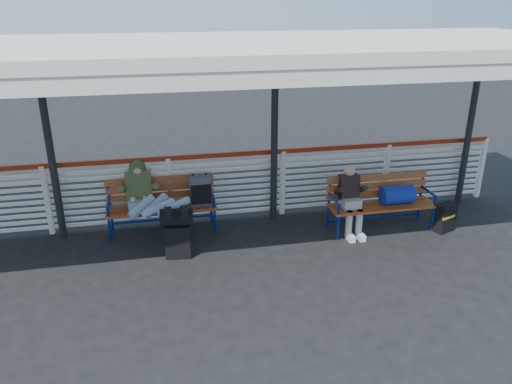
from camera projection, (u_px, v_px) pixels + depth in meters
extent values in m
plane|color=black|center=(179.00, 279.00, 7.08)|extent=(60.00, 60.00, 0.00)
cube|color=silver|center=(170.00, 191.00, 8.58)|extent=(12.00, 0.04, 1.04)
cube|color=maroon|center=(168.00, 158.00, 8.36)|extent=(12.00, 0.06, 0.08)
cube|color=silver|center=(481.00, 168.00, 9.72)|extent=(0.08, 0.08, 1.20)
cube|color=silver|center=(162.00, 48.00, 6.75)|extent=(12.60, 3.60, 0.16)
cube|color=silver|center=(168.00, 78.00, 5.21)|extent=(12.60, 0.06, 0.30)
cylinder|color=black|center=(50.00, 150.00, 7.77)|extent=(0.12, 0.12, 3.00)
cylinder|color=black|center=(274.00, 137.00, 8.45)|extent=(0.12, 0.12, 3.00)
cylinder|color=black|center=(470.00, 126.00, 9.15)|extent=(0.12, 0.12, 3.00)
cube|color=black|center=(178.00, 241.00, 7.59)|extent=(0.41, 0.27, 0.53)
cylinder|color=black|center=(177.00, 217.00, 7.45)|extent=(0.51, 0.32, 0.27)
cube|color=#A84720|center=(162.00, 208.00, 8.29)|extent=(1.80, 0.50, 0.04)
cube|color=#A84720|center=(160.00, 187.00, 8.42)|extent=(1.80, 0.10, 0.40)
cylinder|color=#0D2393|center=(110.00, 230.00, 8.03)|extent=(0.04, 0.04, 0.45)
cylinder|color=#0D2393|center=(215.00, 221.00, 8.35)|extent=(0.04, 0.04, 0.45)
cylinder|color=#0D2393|center=(110.00, 206.00, 8.37)|extent=(0.04, 0.04, 0.90)
cylinder|color=#0D2393|center=(211.00, 198.00, 8.70)|extent=(0.04, 0.04, 0.90)
cube|color=#4B4E53|center=(200.00, 190.00, 8.31)|extent=(0.35, 0.22, 0.49)
cube|color=#A84720|center=(382.00, 206.00, 8.38)|extent=(1.80, 0.50, 0.04)
cube|color=#A84720|center=(377.00, 185.00, 8.51)|extent=(1.80, 0.10, 0.40)
cylinder|color=#0D2393|center=(338.00, 227.00, 8.12)|extent=(0.04, 0.04, 0.45)
cylinder|color=#0D2393|center=(433.00, 218.00, 8.44)|extent=(0.04, 0.04, 0.45)
cylinder|color=#0D2393|center=(329.00, 204.00, 8.46)|extent=(0.04, 0.04, 0.90)
cylinder|color=#0D2393|center=(420.00, 196.00, 8.78)|extent=(0.04, 0.04, 0.90)
cylinder|color=navy|center=(397.00, 195.00, 8.36)|extent=(0.54, 0.32, 0.32)
cube|color=#97ABCB|center=(140.00, 205.00, 8.19)|extent=(0.36, 0.26, 0.18)
cube|color=#404927|center=(139.00, 186.00, 8.27)|extent=(0.42, 0.38, 0.53)
sphere|color=#404927|center=(137.00, 168.00, 8.26)|extent=(0.28, 0.28, 0.28)
sphere|color=tan|center=(137.00, 169.00, 8.23)|extent=(0.21, 0.21, 0.21)
cube|color=black|center=(168.00, 213.00, 7.33)|extent=(0.11, 0.27, 0.10)
cube|color=black|center=(185.00, 212.00, 7.38)|extent=(0.11, 0.27, 0.10)
cube|color=#ADA99D|center=(351.00, 203.00, 8.27)|extent=(0.30, 0.24, 0.16)
cube|color=black|center=(349.00, 186.00, 8.30)|extent=(0.32, 0.23, 0.42)
sphere|color=tan|center=(350.00, 171.00, 8.22)|extent=(0.19, 0.19, 0.19)
cylinder|color=#ADA99D|center=(349.00, 224.00, 8.20)|extent=(0.11, 0.11, 0.46)
cylinder|color=#ADA99D|center=(359.00, 223.00, 8.23)|extent=(0.11, 0.11, 0.46)
cube|color=silver|center=(350.00, 237.00, 8.18)|extent=(0.10, 0.24, 0.10)
cube|color=silver|center=(360.00, 236.00, 8.21)|extent=(0.10, 0.24, 0.10)
cube|color=black|center=(445.00, 218.00, 8.42)|extent=(0.40, 0.31, 0.49)
cube|color=gold|center=(449.00, 218.00, 8.31)|extent=(0.28, 0.12, 0.04)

